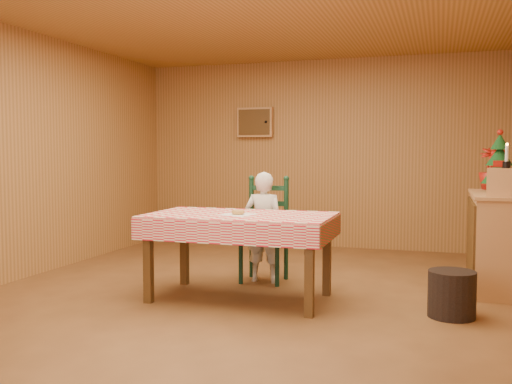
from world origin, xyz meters
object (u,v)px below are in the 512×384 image
(shelf_unit, at_px, (499,241))
(storage_bin, at_px, (452,294))
(seated_child, at_px, (264,227))
(ladder_chair, at_px, (265,232))
(crate, at_px, (506,182))
(dining_table, at_px, (240,223))
(christmas_tree, at_px, (499,163))

(shelf_unit, bearing_deg, storage_bin, -111.00)
(seated_child, xyz_separation_m, shelf_unit, (2.25, 0.41, -0.10))
(seated_child, distance_m, storage_bin, 1.99)
(ladder_chair, distance_m, crate, 2.32)
(shelf_unit, bearing_deg, crate, -88.77)
(ladder_chair, relative_size, storage_bin, 2.88)
(storage_bin, bearing_deg, shelf_unit, 69.00)
(shelf_unit, height_order, crate, crate)
(dining_table, bearing_deg, crate, 18.16)
(christmas_tree, bearing_deg, ladder_chair, -165.04)
(dining_table, xyz_separation_m, christmas_tree, (2.26, 1.39, 0.52))
(seated_child, bearing_deg, christmas_tree, -163.70)
(seated_child, bearing_deg, dining_table, 90.00)
(dining_table, relative_size, christmas_tree, 2.67)
(dining_table, bearing_deg, seated_child, 90.00)
(seated_child, bearing_deg, storage_bin, 157.62)
(dining_table, height_order, christmas_tree, christmas_tree)
(crate, bearing_deg, storage_bin, -120.92)
(dining_table, xyz_separation_m, storage_bin, (1.81, -0.01, -0.50))
(ladder_chair, relative_size, crate, 3.60)
(seated_child, bearing_deg, ladder_chair, -90.00)
(storage_bin, bearing_deg, ladder_chair, 156.09)
(crate, height_order, christmas_tree, christmas_tree)
(shelf_unit, bearing_deg, seated_child, -169.65)
(crate, bearing_deg, christmas_tree, 90.00)
(christmas_tree, xyz_separation_m, storage_bin, (-0.45, -1.40, -1.02))
(dining_table, bearing_deg, christmas_tree, 31.62)
(shelf_unit, distance_m, crate, 0.71)
(seated_child, xyz_separation_m, christmas_tree, (2.26, 0.66, 0.65))
(shelf_unit, distance_m, storage_bin, 1.27)
(ladder_chair, xyz_separation_m, crate, (2.26, -0.05, 0.55))
(seated_child, height_order, crate, crate)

